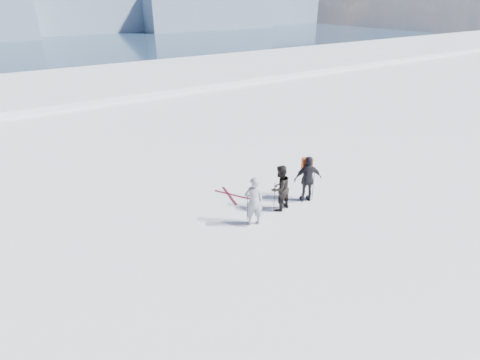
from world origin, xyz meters
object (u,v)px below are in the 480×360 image
object	(u,v)px
skier_dark	(280,188)
skis_loose	(231,195)
skier_grey	(254,201)
skier_pack	(308,179)

from	to	relation	value
skier_dark	skis_loose	bearing A→B (deg)	-76.00
skier_grey	skier_pack	xyz separation A→B (m)	(2.86, 0.25, 0.01)
skier_dark	skier_grey	bearing A→B (deg)	-0.12
skier_dark	skis_loose	distance (m)	2.42
skis_loose	skier_grey	bearing A→B (deg)	-101.52
skier_dark	skier_pack	distance (m)	1.40
skier_pack	skis_loose	bearing A→B (deg)	-16.04
skier_pack	skis_loose	size ratio (longest dim) A/B	1.16
skis_loose	skier_pack	bearing A→B (deg)	-40.85
skier_pack	skier_dark	bearing A→B (deg)	22.26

